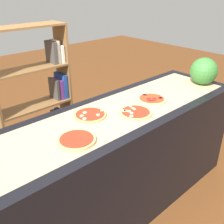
{
  "coord_description": "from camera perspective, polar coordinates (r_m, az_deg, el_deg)",
  "views": [
    {
      "loc": [
        -1.16,
        -1.27,
        1.8
      ],
      "look_at": [
        0.0,
        0.0,
        0.95
      ],
      "focal_mm": 41.82,
      "sensor_mm": 36.0,
      "label": 1
    }
  ],
  "objects": [
    {
      "name": "pizza_mushroom_2",
      "position": [
        1.94,
        5.12,
        -0.09
      ],
      "size": [
        0.25,
        0.25,
        0.02
      ],
      "color": "#DBB26B",
      "rests_on": "parchment_paper"
    },
    {
      "name": "bookshelf",
      "position": [
        2.69,
        -14.55,
        -0.08
      ],
      "size": [
        0.73,
        0.24,
        1.48
      ],
      "color": "brown",
      "rests_on": "ground_plane"
    },
    {
      "name": "pizza_mushroom_1",
      "position": [
        1.91,
        -4.81,
        -0.62
      ],
      "size": [
        0.24,
        0.24,
        0.02
      ],
      "color": "tan",
      "rests_on": "parchment_paper"
    },
    {
      "name": "pizza_pepperoni_3",
      "position": [
        2.18,
        8.66,
        2.76
      ],
      "size": [
        0.24,
        0.24,
        0.03
      ],
      "color": "#E5C17F",
      "rests_on": "parchment_paper"
    },
    {
      "name": "pizza_plain_0",
      "position": [
        1.62,
        -7.75,
        -6.07
      ],
      "size": [
        0.24,
        0.24,
        0.02
      ],
      "color": "#DBB26B",
      "rests_on": "parchment_paper"
    },
    {
      "name": "watermelon",
      "position": [
        2.63,
        19.42,
        8.42
      ],
      "size": [
        0.25,
        0.25,
        0.25
      ],
      "primitive_type": "sphere",
      "color": "#387A33",
      "rests_on": "counter"
    },
    {
      "name": "parchment_paper",
      "position": [
        1.93,
        0.0,
        -0.5
      ],
      "size": [
        2.31,
        0.53,
        0.0
      ],
      "primitive_type": "cube",
      "color": "tan",
      "rests_on": "counter"
    },
    {
      "name": "counter",
      "position": [
        2.18,
        0.0,
        -11.46
      ],
      "size": [
        2.49,
        0.7,
        0.93
      ],
      "primitive_type": "cube",
      "color": "black",
      "rests_on": "ground_plane"
    },
    {
      "name": "ground_plane",
      "position": [
        2.49,
        0.0,
        -19.91
      ],
      "size": [
        12.0,
        12.0,
        0.0
      ],
      "primitive_type": "plane",
      "color": "brown"
    }
  ]
}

